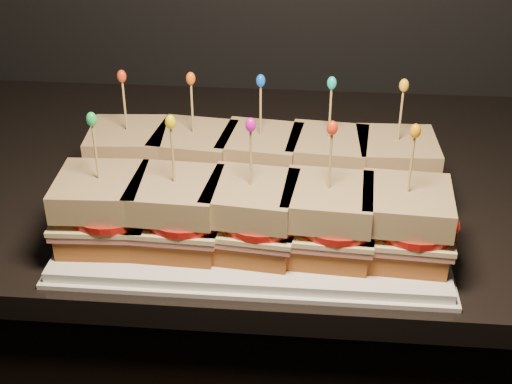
{
  "coord_description": "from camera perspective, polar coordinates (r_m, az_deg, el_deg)",
  "views": [
    {
      "loc": [
        -0.0,
        0.74,
        1.44
      ],
      "look_at": [
        -0.07,
        1.51,
        0.99
      ],
      "focal_mm": 50.0,
      "sensor_mm": 36.0,
      "label": 1
    }
  ],
  "objects": [
    {
      "name": "sandwich_6_cheese",
      "position": [
        0.85,
        -6.38,
        -1.89
      ],
      "size": [
        0.12,
        0.11,
        0.01
      ],
      "primitive_type": "cube",
      "rotation": [
        0.0,
        0.0,
        -0.04
      ],
      "color": "beige",
      "rests_on": "sandwich_6_ham"
    },
    {
      "name": "sandwich_0_ham",
      "position": [
        0.99,
        -10.01,
        2.11
      ],
      "size": [
        0.12,
        0.11,
        0.01
      ],
      "primitive_type": "cube",
      "rotation": [
        0.0,
        0.0,
        0.08
      ],
      "color": "#C56F64",
      "rests_on": "sandwich_0_bread_bot"
    },
    {
      "name": "sandwich_7_tomato",
      "position": [
        0.83,
        0.38,
        -2.0
      ],
      "size": [
        0.1,
        0.1,
        0.01
      ],
      "primitive_type": "cylinder",
      "color": "red",
      "rests_on": "sandwich_7_cheese"
    },
    {
      "name": "sandwich_0_tomato",
      "position": [
        0.97,
        -9.48,
        2.68
      ],
      "size": [
        0.1,
        0.1,
        0.01
      ],
      "primitive_type": "cylinder",
      "color": "red",
      "rests_on": "sandwich_0_cheese"
    },
    {
      "name": "sandwich_8_frill",
      "position": [
        0.78,
        6.12,
        5.11
      ],
      "size": [
        0.01,
        0.01,
        0.02
      ],
      "primitive_type": "ellipsoid",
      "color": "red",
      "rests_on": "sandwich_8_pick"
    },
    {
      "name": "sandwich_9_bread_bot",
      "position": [
        0.86,
        11.56,
        -4.1
      ],
      "size": [
        0.11,
        0.11,
        0.03
      ],
      "primitive_type": "cube",
      "rotation": [
        0.0,
        0.0,
        -0.06
      ],
      "color": "brown",
      "rests_on": "platter"
    },
    {
      "name": "sandwich_6_frill",
      "position": [
        0.79,
        -6.87,
        5.58
      ],
      "size": [
        0.01,
        0.01,
        0.02
      ],
      "primitive_type": "ellipsoid",
      "color": "yellow",
      "rests_on": "sandwich_6_pick"
    },
    {
      "name": "sandwich_3_tomato",
      "position": [
        0.94,
        6.45,
        2.05
      ],
      "size": [
        0.1,
        0.1,
        0.01
      ],
      "primitive_type": "cylinder",
      "color": "red",
      "rests_on": "sandwich_3_cheese"
    },
    {
      "name": "sandwich_1_cheese",
      "position": [
        0.96,
        -4.92,
        2.29
      ],
      "size": [
        0.12,
        0.12,
        0.01
      ],
      "primitive_type": "cube",
      "rotation": [
        0.0,
        0.0,
        -0.11
      ],
      "color": "beige",
      "rests_on": "sandwich_1_ham"
    },
    {
      "name": "sandwich_3_bread_top",
      "position": [
        0.94,
        5.79,
        3.42
      ],
      "size": [
        0.11,
        0.11,
        0.03
      ],
      "primitive_type": "cube",
      "rotation": [
        0.0,
        0.0,
        -0.09
      ],
      "color": "#5A3511",
      "rests_on": "sandwich_3_tomato"
    },
    {
      "name": "sandwich_1_ham",
      "position": [
        0.97,
        -4.9,
        1.92
      ],
      "size": [
        0.12,
        0.12,
        0.01
      ],
      "primitive_type": "cube",
      "rotation": [
        0.0,
        0.0,
        -0.11
      ],
      "color": "#C56F64",
      "rests_on": "sandwich_1_bread_bot"
    },
    {
      "name": "sandwich_4_bread_bot",
      "position": [
        0.97,
        10.88,
        0.32
      ],
      "size": [
        0.1,
        0.1,
        0.03
      ],
      "primitive_type": "cube",
      "rotation": [
        0.0,
        0.0,
        0.04
      ],
      "color": "brown",
      "rests_on": "platter"
    },
    {
      "name": "sandwich_7_ham",
      "position": [
        0.84,
        -0.4,
        -2.59
      ],
      "size": [
        0.12,
        0.12,
        0.01
      ],
      "primitive_type": "cube",
      "rotation": [
        0.0,
        0.0,
        -0.11
      ],
      "color": "#C56F64",
      "rests_on": "sandwich_7_bread_bot"
    },
    {
      "name": "sandwich_9_cheese",
      "position": [
        0.84,
        11.73,
        -2.7
      ],
      "size": [
        0.12,
        0.11,
        0.01
      ],
      "primitive_type": "cube",
      "rotation": [
        0.0,
        0.0,
        -0.06
      ],
      "color": "beige",
      "rests_on": "sandwich_9_ham"
    },
    {
      "name": "sandwich_5_pick",
      "position": [
        0.84,
        -12.68,
        2.89
      ],
      "size": [
        0.0,
        0.0,
        0.09
      ],
      "primitive_type": "cylinder",
      "color": "tan",
      "rests_on": "sandwich_5_bread_top"
    },
    {
      "name": "sandwich_9_tomato",
      "position": [
        0.84,
        12.64,
        -2.52
      ],
      "size": [
        0.1,
        0.1,
        0.01
      ],
      "primitive_type": "cylinder",
      "color": "red",
      "rests_on": "sandwich_9_cheese"
    },
    {
      "name": "platter_rim",
      "position": [
        0.92,
        0.0,
        -2.79
      ],
      "size": [
        0.48,
        0.3,
        0.01
      ],
      "primitive_type": "cube",
      "color": "white",
      "rests_on": "granite_slab"
    },
    {
      "name": "sandwich_7_pick",
      "position": [
        0.8,
        -0.42,
        2.45
      ],
      "size": [
        0.0,
        0.0,
        0.09
      ],
      "primitive_type": "cylinder",
      "color": "tan",
      "rests_on": "sandwich_7_bread_top"
    },
    {
      "name": "sandwich_8_cheese",
      "position": [
        0.84,
        5.68,
        -2.46
      ],
      "size": [
        0.12,
        0.11,
        0.01
      ],
      "primitive_type": "cube",
      "rotation": [
        0.0,
        0.0,
        -0.06
      ],
      "color": "beige",
      "rests_on": "sandwich_8_ham"
    },
    {
      "name": "sandwich_4_ham",
      "position": [
        0.96,
        10.98,
        1.24
      ],
      "size": [
        0.11,
        0.11,
        0.01
      ],
      "primitive_type": "cube",
      "rotation": [
        0.0,
        0.0,
        0.04
      ],
      "color": "#C56F64",
      "rests_on": "sandwich_4_bread_bot"
    },
    {
      "name": "sandwich_4_tomato",
      "position": [
        0.95,
        11.81,
        1.8
      ],
      "size": [
        0.1,
        0.1,
        0.01
      ],
      "primitive_type": "cylinder",
      "color": "red",
      "rests_on": "sandwich_4_cheese"
    },
    {
      "name": "sandwich_4_frill",
      "position": [
        0.91,
        11.76,
        8.36
      ],
      "size": [
        0.01,
        0.01,
        0.02
      ],
      "primitive_type": "ellipsoid",
      "color": "yellow",
      "rests_on": "sandwich_4_pick"
    },
    {
      "name": "sandwich_6_pick",
      "position": [
        0.81,
        -6.68,
        2.69
      ],
      "size": [
        0.0,
        0.0,
        0.09
      ],
      "primitive_type": "cylinder",
      "color": "tan",
      "rests_on": "sandwich_6_bread_top"
    },
    {
      "name": "sandwich_1_tomato",
      "position": [
        0.95,
        -4.29,
        2.49
      ],
      "size": [
        0.1,
        0.1,
        0.01
      ],
      "primitive_type": "cylinder",
      "color": "red",
      "rests_on": "sandwich_1_cheese"
    },
    {
      "name": "sandwich_1_bread_top",
      "position": [
        0.95,
        -5.0,
        3.85
      ],
      "size": [
        0.11,
        0.11,
        0.03
      ],
      "primitive_type": "cube",
      "rotation": [
        0.0,
        0.0,
        -0.11
      ],
      "color": "#5A3511",
      "rests_on": "sandwich_1_tomato"
    },
    {
      "name": "sandwich_4_bread_top",
      "position": [
        0.95,
        11.19,
        3.16
      ],
      "size": [
        0.11,
        0.11,
        0.03
      ],
      "primitive_type": "cube",
      "rotation": [
        0.0,
        0.0,
        0.04
      ],
      "color": "#5A3511",
      "rests_on": "sandwich_4_tomato"
    },
    {
      "name": "sandwich_4_cheese",
      "position": [
        0.96,
        11.02,
        1.6
      ],
      "size": [
        0.12,
        0.11,
        0.01
      ],
      "primitive_type": "cube",
      "rotation": [
        0.0,
        0.0,
        0.04
      ],
      "color": "beige",
      "rests_on": "sandwich_4_ham"
    },
    {
      "name": "platter",
      "position": [
        0.92,
        0.0,
        -2.48
      ],
      "size": [
        0.46,
        0.29,
        0.02
      ],
      "primitive_type": "cube",
      "color": "white",
      "rests_on": "granite_slab"
    },
    {
      "name": "sandwich_0_cheese",
      "position": [
        0.98,
        -10.04,
        2.47
      ],
      "size": [
        0.12,
        0.12,
        0.01
      ],
      "primitive_type": "cube",
      "rotation": [
        0.0,
        0.0,
        0.08
      ],
      "color": "beige",
      "rests_on": "sandwich_0_ham"
    },
    {
      "name": "sandwich_6_bread_bot",
      "position": [
        0.86,
        -6.29,
        -3.28
      ],
      "size": [
        0.1,
        0.1,
        0.03
      ],
      "primitive_type": "cube",
      "rotation": [
        0.0,
        0.0,
        -0.04
      ],
      "color": "brown",
      "rests_on": "platter"
    },
    {
      "name": "sandwich_2_ham",
      "position": [
        0.96,
        0.35,
        1.71
      ],
      "size": [
        0.12,
        0.12,
        0.01
      ],
      "primitive_type": "cube",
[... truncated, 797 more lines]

